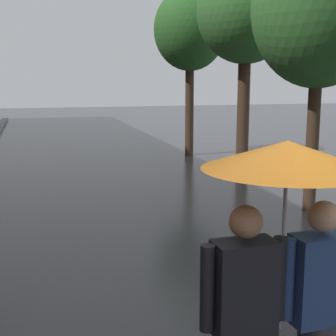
{
  "coord_description": "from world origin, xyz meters",
  "views": [
    {
      "loc": [
        -1.62,
        -2.35,
        2.44
      ],
      "look_at": [
        -0.04,
        3.28,
        1.35
      ],
      "focal_mm": 51.61,
      "sensor_mm": 36.0,
      "label": 1
    }
  ],
  "objects_px": {
    "street_tree_2": "(246,13)",
    "couple_under_umbrella": "(284,250)",
    "street_tree_1": "(320,8)",
    "street_tree_3": "(190,31)"
  },
  "relations": [
    {
      "from": "street_tree_2",
      "to": "street_tree_3",
      "type": "distance_m",
      "value": 3.47
    },
    {
      "from": "street_tree_2",
      "to": "couple_under_umbrella",
      "type": "xyz_separation_m",
      "value": [
        -3.6,
        -8.6,
        -2.65
      ]
    },
    {
      "from": "street_tree_1",
      "to": "street_tree_2",
      "type": "distance_m",
      "value": 3.47
    },
    {
      "from": "street_tree_2",
      "to": "couple_under_umbrella",
      "type": "relative_size",
      "value": 2.59
    },
    {
      "from": "street_tree_2",
      "to": "couple_under_umbrella",
      "type": "distance_m",
      "value": 9.69
    },
    {
      "from": "street_tree_1",
      "to": "street_tree_3",
      "type": "relative_size",
      "value": 0.98
    },
    {
      "from": "street_tree_3",
      "to": "couple_under_umbrella",
      "type": "height_order",
      "value": "street_tree_3"
    },
    {
      "from": "street_tree_2",
      "to": "street_tree_3",
      "type": "xyz_separation_m",
      "value": [
        -0.29,
        3.46,
        -0.12
      ]
    },
    {
      "from": "street_tree_3",
      "to": "street_tree_1",
      "type": "bearing_deg",
      "value": -88.95
    },
    {
      "from": "street_tree_1",
      "to": "street_tree_2",
      "type": "xyz_separation_m",
      "value": [
        0.17,
        3.45,
        0.35
      ]
    }
  ]
}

